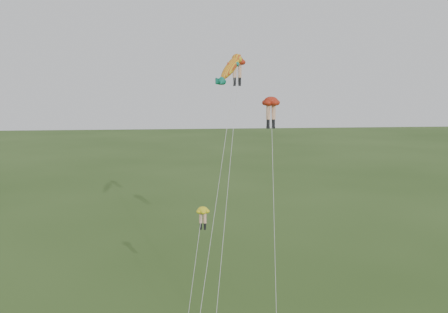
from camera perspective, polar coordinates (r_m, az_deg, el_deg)
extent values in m
ellipsoid|color=#B22512|center=(43.68, 1.51, 10.88)|extent=(1.51, 1.51, 0.73)
cylinder|color=#F9B593|center=(43.62, 1.21, 9.74)|extent=(0.33, 0.33, 1.12)
cylinder|color=black|center=(43.60, 1.21, 8.64)|extent=(0.26, 0.26, 0.56)
cube|color=black|center=(43.60, 1.21, 8.16)|extent=(0.19, 0.33, 0.16)
cylinder|color=#F9B593|center=(43.69, 1.81, 9.74)|extent=(0.33, 0.33, 1.12)
cylinder|color=black|center=(43.67, 1.80, 8.63)|extent=(0.26, 0.26, 0.56)
cube|color=black|center=(43.67, 1.80, 8.16)|extent=(0.19, 0.33, 0.16)
cylinder|color=silver|center=(38.78, -0.45, -2.12)|extent=(4.01, 10.68, 18.68)
ellipsoid|color=#B22512|center=(39.81, 5.40, 6.31)|extent=(1.72, 1.72, 0.74)
cylinder|color=#F9B593|center=(39.77, 5.08, 5.06)|extent=(0.33, 0.33, 1.13)
cylinder|color=black|center=(39.83, 5.06, 3.84)|extent=(0.26, 0.26, 0.56)
cube|color=black|center=(39.86, 5.05, 3.32)|extent=(0.24, 0.36, 0.16)
cylinder|color=#F9B593|center=(39.94, 5.68, 5.06)|extent=(0.33, 0.33, 1.13)
cylinder|color=black|center=(39.99, 5.66, 3.85)|extent=(0.26, 0.26, 0.56)
cube|color=black|center=(40.03, 5.66, 3.33)|extent=(0.24, 0.36, 0.16)
cylinder|color=silver|center=(36.90, 5.70, -5.34)|extent=(0.98, 7.88, 15.36)
ellipsoid|color=yellow|center=(34.05, -2.44, -6.12)|extent=(1.13, 1.13, 0.47)
cylinder|color=#F9B593|center=(34.22, -2.68, -7.01)|extent=(0.21, 0.21, 0.72)
cylinder|color=black|center=(34.37, -2.67, -7.88)|extent=(0.16, 0.16, 0.36)
cube|color=black|center=(34.43, -2.67, -8.25)|extent=(0.16, 0.23, 0.10)
cylinder|color=#F9B593|center=(34.17, -2.20, -7.03)|extent=(0.21, 0.21, 0.72)
cylinder|color=black|center=(34.32, -2.19, -7.90)|extent=(0.16, 0.16, 0.36)
cube|color=black|center=(34.39, -2.19, -8.27)|extent=(0.16, 0.23, 0.10)
cylinder|color=silver|center=(34.22, -3.41, -12.79)|extent=(1.34, 2.09, 8.11)
ellipsoid|color=yellow|center=(40.70, 0.82, 10.23)|extent=(2.73, 2.83, 2.69)
sphere|color=yellow|center=(40.70, 0.82, 10.23)|extent=(1.52, 1.54, 1.27)
cone|color=#127963|center=(40.70, 0.82, 10.23)|extent=(1.31, 1.33, 1.22)
cone|color=#127963|center=(40.70, 0.82, 10.23)|extent=(1.31, 1.33, 1.22)
cone|color=#127963|center=(40.70, 0.82, 10.23)|extent=(0.74, 0.75, 0.68)
cone|color=#127963|center=(40.70, 0.82, 10.23)|extent=(0.74, 0.75, 0.68)
cone|color=#BC3813|center=(40.70, 0.82, 10.23)|extent=(0.77, 0.78, 0.67)
cylinder|color=silver|center=(36.65, -0.04, -3.50)|extent=(2.20, 9.49, 17.73)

